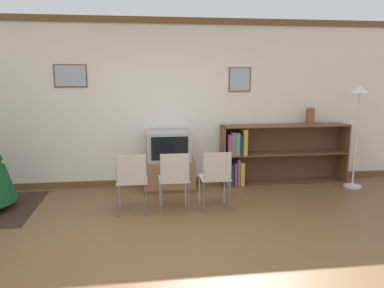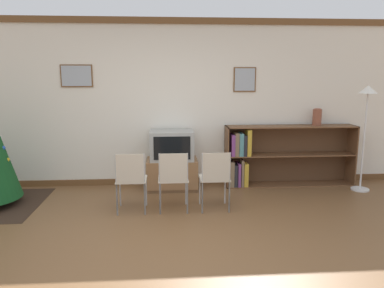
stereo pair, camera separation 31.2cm
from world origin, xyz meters
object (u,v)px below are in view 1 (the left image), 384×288
object	(u,v)px
tv_console	(169,174)
folding_chair_right	(216,176)
vase	(310,116)
folding_chair_left	(132,179)
standing_lamp	(358,110)
folding_chair_center	(174,178)
television	(169,145)
bookshelf	(264,155)

from	to	relation	value
tv_console	folding_chair_right	bearing A→B (deg)	-61.57
tv_console	vase	xyz separation A→B (m)	(2.39, 0.12, 0.89)
folding_chair_left	standing_lamp	world-z (taller)	standing_lamp
folding_chair_right	vase	world-z (taller)	vase
folding_chair_center	standing_lamp	distance (m)	3.19
tv_console	folding_chair_left	bearing A→B (deg)	-118.43
folding_chair_right	vase	bearing A→B (deg)	32.20
vase	television	bearing A→B (deg)	-176.97
tv_console	folding_chair_right	xyz separation A→B (m)	(0.56, -1.03, 0.23)
tv_console	vase	world-z (taller)	vase
folding_chair_center	standing_lamp	xyz separation A→B (m)	(2.99, 0.74, 0.80)
television	folding_chair_center	bearing A→B (deg)	-90.00
vase	bookshelf	bearing A→B (deg)	-178.59
vase	standing_lamp	xyz separation A→B (m)	(0.60, -0.42, 0.14)
television	vase	world-z (taller)	vase
tv_console	standing_lamp	xyz separation A→B (m)	(2.99, -0.29, 1.02)
folding_chair_left	folding_chair_right	world-z (taller)	same
tv_console	folding_chair_right	distance (m)	1.19
tv_console	television	xyz separation A→B (m)	(0.00, -0.00, 0.47)
folding_chair_center	bookshelf	distance (m)	1.96
tv_console	folding_chair_center	distance (m)	1.06
television	folding_chair_left	distance (m)	1.19
standing_lamp	vase	bearing A→B (deg)	145.30
tv_console	standing_lamp	world-z (taller)	standing_lamp
vase	standing_lamp	size ratio (longest dim) A/B	0.17
folding_chair_right	folding_chair_left	bearing A→B (deg)	180.00
folding_chair_left	vase	bearing A→B (deg)	21.38
folding_chair_right	bookshelf	distance (m)	1.54
standing_lamp	folding_chair_right	bearing A→B (deg)	-163.14
folding_chair_right	bookshelf	size ratio (longest dim) A/B	0.38
bookshelf	standing_lamp	distance (m)	1.65
folding_chair_right	bookshelf	world-z (taller)	bookshelf
folding_chair_left	vase	size ratio (longest dim) A/B	2.97
television	folding_chair_left	size ratio (longest dim) A/B	0.83
tv_console	bookshelf	distance (m)	1.62
folding_chair_center	bookshelf	size ratio (longest dim) A/B	0.38
bookshelf	standing_lamp	xyz separation A→B (m)	(1.39, -0.40, 0.79)
folding_chair_center	folding_chair_right	world-z (taller)	same
folding_chair_left	folding_chair_right	xyz separation A→B (m)	(1.12, 0.00, 0.00)
folding_chair_center	vase	world-z (taller)	vase
bookshelf	vase	world-z (taller)	vase
tv_console	folding_chair_left	distance (m)	1.19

